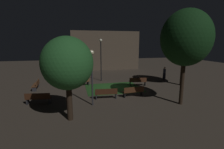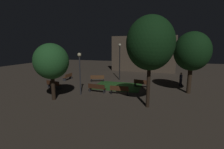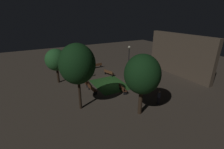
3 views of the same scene
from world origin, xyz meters
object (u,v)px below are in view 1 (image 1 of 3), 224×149
Objects in this scene: bench_front_left at (38,98)px; tree_near_wall at (67,64)px; bench_corner at (36,84)px; tree_left_canopy at (185,47)px; bench_near_trees at (133,91)px; tree_back_left at (186,38)px; pedestrian at (164,73)px; bench_by_lamp at (138,81)px; lamp_post_path_center at (101,53)px; bench_back_row at (81,82)px; lamp_post_plaza_east at (92,68)px; bench_front_right at (106,93)px.

tree_near_wall is (2.33, -3.08, 2.86)m from bench_front_left.
tree_left_canopy is (14.94, -1.90, 3.63)m from bench_corner.
bench_near_trees is 0.27× the size of tree_back_left.
pedestrian reaches higher than bench_near_trees.
bench_front_left is 4.81m from tree_near_wall.
lamp_post_path_center is (-3.41, 3.18, 2.85)m from bench_by_lamp.
bench_back_row is 0.37× the size of lamp_post_path_center.
bench_near_trees is 5.70m from tree_back_left.
tree_left_canopy is 1.21× the size of lamp_post_path_center.
bench_by_lamp is 4.73m from pedestrian.
tree_left_canopy is at bearing 20.87° from bench_near_trees.
bench_near_trees is 3.80m from bench_by_lamp.
tree_back_left reaches higher than lamp_post_plaza_east.
bench_back_row is 0.31× the size of tree_left_canopy.
tree_near_wall is 3.02× the size of pedestrian.
bench_by_lamp is 9.86m from tree_near_wall.
tree_near_wall is at bearing -97.56° from bench_back_row.
bench_back_row is at bearing -140.69° from lamp_post_path_center.
bench_front_right is at bearing -147.78° from pedestrian.
bench_front_right is 2.34m from bench_near_trees.
bench_by_lamp is 1.16× the size of pedestrian.
lamp_post_plaza_east is (-3.57, -1.10, 2.29)m from bench_near_trees.
bench_front_right is 9.94m from pedestrian.
bench_front_right is at bearing 41.70° from lamp_post_plaza_east.
lamp_post_path_center is at bearing 75.85° from lamp_post_plaza_east.
lamp_post_plaza_east is (-6.41, 1.28, -2.03)m from tree_back_left.
bench_front_right and bench_front_left have the same top height.
bench_near_trees is 0.37× the size of lamp_post_path_center.
bench_front_right is at bearing -96.08° from lamp_post_path_center.
tree_back_left reaches higher than bench_near_trees.
tree_near_wall is 0.72× the size of tree_back_left.
pedestrian reaches higher than bench_by_lamp.
bench_front_left is 11.43m from tree_back_left.
pedestrian is (14.54, 0.93, 0.37)m from bench_corner.
bench_front_left is (-5.13, 0.02, 0.00)m from bench_front_right.
tree_left_canopy reaches higher than lamp_post_plaza_east.
tree_back_left reaches higher than bench_back_row.
tree_near_wall reaches higher than bench_back_row.
tree_near_wall is (-1.01, -7.58, 2.86)m from bench_back_row.
bench_near_trees is 7.47m from bench_front_left.
bench_by_lamp is 7.27m from tree_back_left.
bench_back_row is at bearing -175.60° from pedestrian.
pedestrian reaches higher than bench_corner.
pedestrian is (8.40, 5.30, 0.37)m from bench_front_right.
bench_corner is 7.69m from lamp_post_plaza_east.
bench_near_trees is at bearing -0.00° from bench_front_right.
bench_by_lamp is 0.27× the size of tree_back_left.
bench_corner is at bearing 174.42° from bench_by_lamp.
tree_left_canopy reaches higher than bench_front_right.
bench_corner is 1.13× the size of pedestrian.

